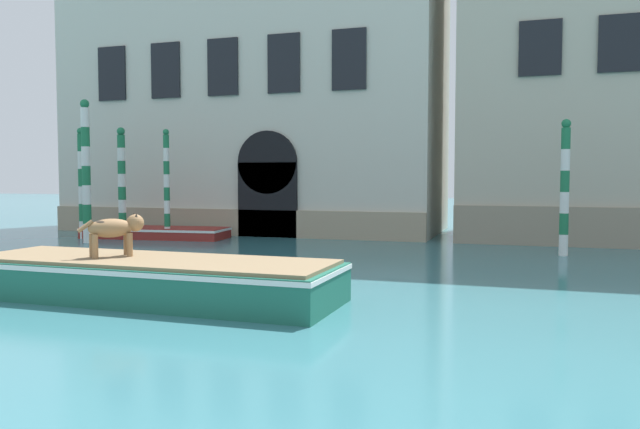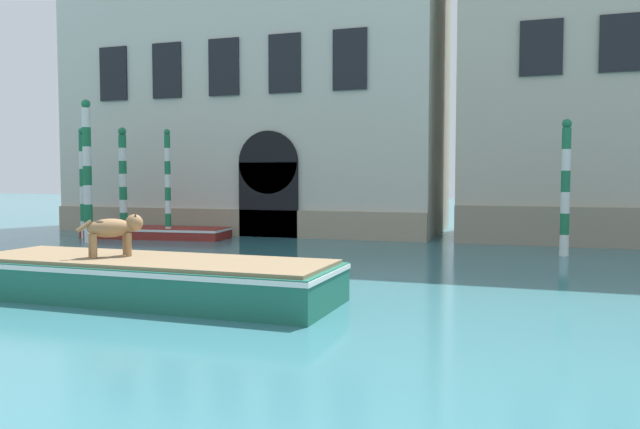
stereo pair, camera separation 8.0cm
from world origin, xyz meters
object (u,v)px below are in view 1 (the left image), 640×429
mooring_pole_1 (86,171)px  mooring_pole_2 (565,187)px  dog_on_deck (116,229)px  boat_moored_near_palazzo (155,232)px  boat_foreground (150,277)px  mooring_pole_4 (81,183)px  mooring_pole_0 (167,184)px  mooring_pole_3 (122,183)px

mooring_pole_1 → mooring_pole_2: size_ratio=1.25×
dog_on_deck → mooring_pole_2: mooring_pole_2 is taller
dog_on_deck → boat_moored_near_palazzo: dog_on_deck is taller
boat_moored_near_palazzo → mooring_pole_2: mooring_pole_2 is taller
dog_on_deck → boat_moored_near_palazzo: (-5.38, 9.53, -1.03)m
boat_foreground → dog_on_deck: (-0.70, 0.01, 0.85)m
boat_moored_near_palazzo → mooring_pole_4: size_ratio=1.36×
mooring_pole_2 → dog_on_deck: bearing=-132.4°
boat_foreground → mooring_pole_0: (-5.37, 9.19, 1.52)m
boat_foreground → mooring_pole_0: 10.75m
mooring_pole_2 → mooring_pole_4: size_ratio=0.97×
dog_on_deck → mooring_pole_1: (-6.60, 7.48, 1.12)m
dog_on_deck → boat_moored_near_palazzo: size_ratio=0.18×
boat_foreground → boat_moored_near_palazzo: boat_foreground is taller
boat_moored_near_palazzo → mooring_pole_1: mooring_pole_1 is taller
mooring_pole_0 → boat_foreground: bearing=-59.7°
mooring_pole_2 → mooring_pole_3: (-14.38, 0.30, 0.08)m
mooring_pole_0 → mooring_pole_3: 1.72m
mooring_pole_3 → mooring_pole_2: bearing=-1.2°
boat_moored_near_palazzo → mooring_pole_3: bearing=-160.2°
dog_on_deck → mooring_pole_4: bearing=82.5°
mooring_pole_3 → boat_moored_near_palazzo: bearing=25.6°
mooring_pole_0 → mooring_pole_4: 3.10m
mooring_pole_1 → mooring_pole_3: 1.64m
boat_foreground → mooring_pole_2: (7.30, 8.76, 1.49)m
boat_moored_near_palazzo → mooring_pole_3: (-1.00, -0.48, 1.75)m
mooring_pole_1 → mooring_pole_4: bearing=134.6°
boat_moored_near_palazzo → mooring_pole_2: size_ratio=1.41×
mooring_pole_0 → mooring_pole_1: size_ratio=0.81×
boat_moored_near_palazzo → mooring_pole_0: 1.88m
mooring_pole_1 → mooring_pole_0: bearing=41.4°
boat_moored_near_palazzo → mooring_pole_0: size_ratio=1.38×
dog_on_deck → mooring_pole_3: size_ratio=0.24×
boat_foreground → mooring_pole_1: (-7.30, 7.49, 1.96)m
dog_on_deck → mooring_pole_4: (-7.71, 8.61, 0.71)m
dog_on_deck → mooring_pole_4: size_ratio=0.25×
boat_foreground → mooring_pole_3: bearing=128.8°
dog_on_deck → mooring_pole_2: (8.00, 8.75, 0.65)m
dog_on_deck → mooring_pole_4: 11.57m
boat_foreground → mooring_pole_2: 11.50m
mooring_pole_0 → mooring_pole_2: bearing=-1.9°
mooring_pole_4 → mooring_pole_2: bearing=0.5°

